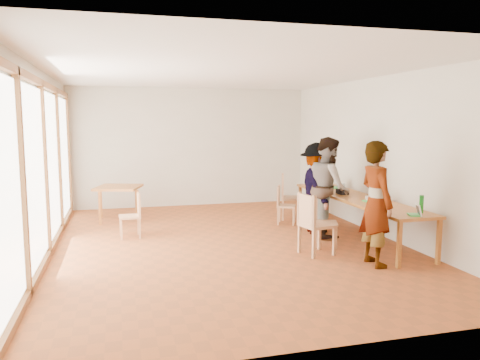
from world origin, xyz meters
name	(u,v)px	position (x,y,z in m)	size (l,w,h in m)	color
ground	(226,244)	(0.00, 0.00, 0.00)	(8.00, 8.00, 0.00)	brown
wall_back	(191,147)	(0.00, 4.00, 1.50)	(6.00, 0.10, 3.00)	beige
wall_front	(324,194)	(0.00, -4.00, 1.50)	(6.00, 0.10, 3.00)	beige
wall_right	(380,156)	(3.00, 0.00, 1.50)	(0.10, 8.00, 3.00)	beige
window_wall	(43,164)	(-2.96, 0.00, 1.50)	(0.10, 8.00, 3.00)	white
ceiling	(226,70)	(0.00, 0.00, 3.02)	(6.00, 8.00, 0.04)	white
communal_table	(356,199)	(2.50, -0.05, 0.70)	(0.80, 4.00, 0.75)	#AE6B26
side_table	(118,190)	(-1.83, 2.56, 0.67)	(0.90, 0.90, 0.75)	#AE6B26
chair_near	(312,218)	(1.18, -1.02, 0.62)	(0.56, 0.56, 0.54)	tan
chair_mid	(321,216)	(1.57, -0.51, 0.51)	(0.50, 0.50, 0.45)	tan
chair_far	(282,201)	(1.52, 1.30, 0.49)	(0.50, 0.50, 0.43)	tan
chair_empty	(287,192)	(1.80, 1.76, 0.61)	(0.59, 0.59, 0.53)	tan
chair_spare	(134,210)	(-1.55, 0.92, 0.51)	(0.40, 0.40, 0.44)	tan
person_near	(376,204)	(1.90, -1.75, 0.94)	(0.69, 0.45, 1.88)	gray
person_mid	(328,187)	(2.01, 0.11, 0.94)	(0.91, 0.71, 1.88)	gray
person_far	(316,188)	(1.88, 0.37, 0.88)	(1.13, 0.65, 1.76)	gray
laptop_near	(416,212)	(2.51, -1.86, 0.80)	(0.24, 0.25, 0.18)	green
laptop_mid	(371,199)	(2.48, -0.61, 0.80)	(0.20, 0.23, 0.18)	green
laptop_far	(335,185)	(2.64, 1.12, 0.81)	(0.29, 0.30, 0.21)	green
yellow_mug	(376,196)	(2.76, -0.31, 0.80)	(0.13, 0.13, 0.10)	gold
green_bottle	(421,204)	(2.71, -1.72, 0.89)	(0.07, 0.07, 0.28)	#137918
clear_glass	(343,186)	(2.84, 1.13, 0.80)	(0.07, 0.07, 0.09)	silver
condiment_cup	(367,198)	(2.57, -0.35, 0.78)	(0.08, 0.08, 0.06)	white
pink_phone	(383,209)	(2.31, -1.28, 0.76)	(0.05, 0.10, 0.01)	#D24363
black_pouch	(342,192)	(2.40, 0.31, 0.80)	(0.16, 0.26, 0.09)	black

